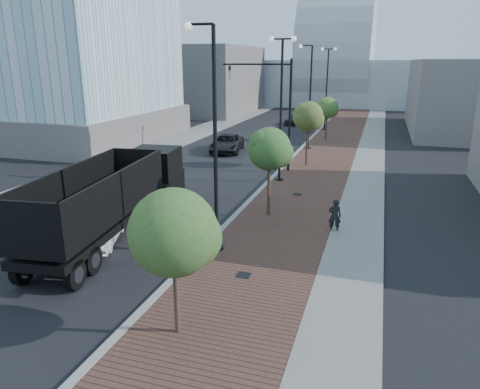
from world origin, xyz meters
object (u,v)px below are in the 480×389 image
(pedestrian, at_px, (335,216))
(dump_truck, at_px, (132,191))
(white_sedan, at_px, (101,228))
(dark_car_mid, at_px, (227,143))

(pedestrian, bearing_deg, dump_truck, -0.71)
(dump_truck, relative_size, white_sedan, 3.35)
(dump_truck, xyz_separation_m, white_sedan, (0.37, -3.38, -0.79))
(white_sedan, relative_size, dark_car_mid, 0.74)
(white_sedan, xyz_separation_m, dark_car_mid, (-1.51, 21.40, 0.09))
(dump_truck, xyz_separation_m, dark_car_mid, (-1.15, 18.02, -0.70))
(dark_car_mid, xyz_separation_m, pedestrian, (11.31, -17.01, 0.06))
(white_sedan, bearing_deg, dump_truck, 75.63)
(white_sedan, distance_m, pedestrian, 10.74)
(pedestrian, bearing_deg, dark_car_mid, -62.79)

